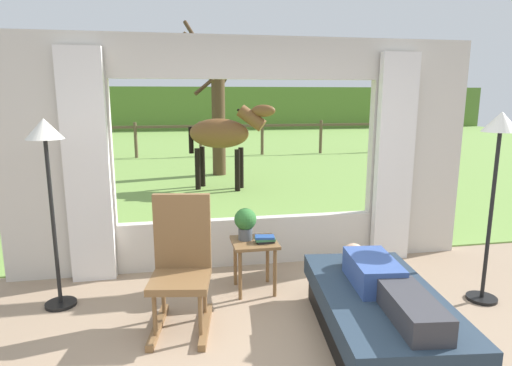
{
  "coord_description": "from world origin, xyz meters",
  "views": [
    {
      "loc": [
        -0.8,
        -2.47,
        1.93
      ],
      "look_at": [
        0.0,
        1.8,
        1.05
      ],
      "focal_mm": 30.41,
      "sensor_mm": 36.0,
      "label": 1
    }
  ],
  "objects_px": {
    "potted_plant": "(245,222)",
    "floor_lamp_right": "(498,150)",
    "book_stack": "(265,239)",
    "pasture_tree": "(218,104)",
    "reclining_person": "(384,282)",
    "side_table": "(254,250)",
    "recliner_sofa": "(379,316)",
    "floor_lamp_left": "(47,157)",
    "horse": "(223,134)",
    "rocking_chair": "(181,264)"
  },
  "relations": [
    {
      "from": "recliner_sofa",
      "to": "floor_lamp_left",
      "type": "relative_size",
      "value": 1.03
    },
    {
      "from": "recliner_sofa",
      "to": "reclining_person",
      "type": "distance_m",
      "value": 0.31
    },
    {
      "from": "reclining_person",
      "to": "floor_lamp_left",
      "type": "height_order",
      "value": "floor_lamp_left"
    },
    {
      "from": "reclining_person",
      "to": "side_table",
      "type": "bearing_deg",
      "value": 131.91
    },
    {
      "from": "recliner_sofa",
      "to": "reclining_person",
      "type": "bearing_deg",
      "value": -83.3
    },
    {
      "from": "floor_lamp_right",
      "to": "recliner_sofa",
      "type": "bearing_deg",
      "value": -159.83
    },
    {
      "from": "side_table",
      "to": "book_stack",
      "type": "relative_size",
      "value": 2.56
    },
    {
      "from": "potted_plant",
      "to": "floor_lamp_right",
      "type": "relative_size",
      "value": 0.18
    },
    {
      "from": "potted_plant",
      "to": "floor_lamp_left",
      "type": "relative_size",
      "value": 0.18
    },
    {
      "from": "potted_plant",
      "to": "floor_lamp_right",
      "type": "xyz_separation_m",
      "value": [
        2.19,
        -0.67,
        0.74
      ]
    },
    {
      "from": "rocking_chair",
      "to": "book_stack",
      "type": "relative_size",
      "value": 5.52
    },
    {
      "from": "horse",
      "to": "floor_lamp_right",
      "type": "bearing_deg",
      "value": 40.87
    },
    {
      "from": "side_table",
      "to": "pasture_tree",
      "type": "relative_size",
      "value": 0.14
    },
    {
      "from": "rocking_chair",
      "to": "book_stack",
      "type": "xyz_separation_m",
      "value": [
        0.81,
        0.47,
        0.01
      ]
    },
    {
      "from": "floor_lamp_right",
      "to": "pasture_tree",
      "type": "relative_size",
      "value": 0.5
    },
    {
      "from": "potted_plant",
      "to": "reclining_person",
      "type": "bearing_deg",
      "value": -53.6
    },
    {
      "from": "recliner_sofa",
      "to": "floor_lamp_right",
      "type": "distance_m",
      "value": 1.86
    },
    {
      "from": "floor_lamp_right",
      "to": "pasture_tree",
      "type": "distance_m",
      "value": 7.31
    },
    {
      "from": "reclining_person",
      "to": "side_table",
      "type": "xyz_separation_m",
      "value": [
        -0.8,
        1.14,
        -0.1
      ]
    },
    {
      "from": "reclining_person",
      "to": "floor_lamp_right",
      "type": "relative_size",
      "value": 0.8
    },
    {
      "from": "recliner_sofa",
      "to": "rocking_chair",
      "type": "xyz_separation_m",
      "value": [
        -1.52,
        0.56,
        0.33
      ]
    },
    {
      "from": "rocking_chair",
      "to": "reclining_person",
      "type": "bearing_deg",
      "value": -12.56
    },
    {
      "from": "side_table",
      "to": "horse",
      "type": "distance_m",
      "value": 4.86
    },
    {
      "from": "book_stack",
      "to": "horse",
      "type": "bearing_deg",
      "value": 88.43
    },
    {
      "from": "reclining_person",
      "to": "book_stack",
      "type": "height_order",
      "value": "reclining_person"
    },
    {
      "from": "rocking_chair",
      "to": "potted_plant",
      "type": "relative_size",
      "value": 3.5
    },
    {
      "from": "potted_plant",
      "to": "floor_lamp_left",
      "type": "bearing_deg",
      "value": -178.52
    },
    {
      "from": "reclining_person",
      "to": "potted_plant",
      "type": "height_order",
      "value": "potted_plant"
    },
    {
      "from": "recliner_sofa",
      "to": "floor_lamp_left",
      "type": "xyz_separation_m",
      "value": [
        -2.64,
        1.1,
        1.18
      ]
    },
    {
      "from": "side_table",
      "to": "floor_lamp_left",
      "type": "bearing_deg",
      "value": 179.55
    },
    {
      "from": "side_table",
      "to": "recliner_sofa",
      "type": "bearing_deg",
      "value": -53.57
    },
    {
      "from": "recliner_sofa",
      "to": "reclining_person",
      "type": "height_order",
      "value": "reclining_person"
    },
    {
      "from": "rocking_chair",
      "to": "side_table",
      "type": "bearing_deg",
      "value": 45.57
    },
    {
      "from": "side_table",
      "to": "floor_lamp_left",
      "type": "height_order",
      "value": "floor_lamp_left"
    },
    {
      "from": "pasture_tree",
      "to": "book_stack",
      "type": "bearing_deg",
      "value": -91.74
    },
    {
      "from": "potted_plant",
      "to": "rocking_chair",
      "type": "bearing_deg",
      "value": -137.46
    },
    {
      "from": "floor_lamp_right",
      "to": "pasture_tree",
      "type": "height_order",
      "value": "pasture_tree"
    },
    {
      "from": "book_stack",
      "to": "floor_lamp_left",
      "type": "distance_m",
      "value": 2.11
    },
    {
      "from": "potted_plant",
      "to": "book_stack",
      "type": "relative_size",
      "value": 1.58
    },
    {
      "from": "rocking_chair",
      "to": "recliner_sofa",
      "type": "bearing_deg",
      "value": -10.93
    },
    {
      "from": "potted_plant",
      "to": "floor_lamp_right",
      "type": "bearing_deg",
      "value": -16.97
    },
    {
      "from": "horse",
      "to": "recliner_sofa",
      "type": "bearing_deg",
      "value": 27.26
    },
    {
      "from": "recliner_sofa",
      "to": "side_table",
      "type": "xyz_separation_m",
      "value": [
        -0.8,
        1.09,
        0.21
      ]
    },
    {
      "from": "book_stack",
      "to": "horse",
      "type": "relative_size",
      "value": 0.11
    },
    {
      "from": "potted_plant",
      "to": "pasture_tree",
      "type": "distance_m",
      "value": 6.49
    },
    {
      "from": "recliner_sofa",
      "to": "potted_plant",
      "type": "bearing_deg",
      "value": 134.26
    },
    {
      "from": "rocking_chair",
      "to": "book_stack",
      "type": "distance_m",
      "value": 0.94
    },
    {
      "from": "book_stack",
      "to": "pasture_tree",
      "type": "height_order",
      "value": "pasture_tree"
    },
    {
      "from": "side_table",
      "to": "book_stack",
      "type": "distance_m",
      "value": 0.17
    },
    {
      "from": "floor_lamp_left",
      "to": "floor_lamp_right",
      "type": "xyz_separation_m",
      "value": [
        3.95,
        -0.62,
        0.04
      ]
    }
  ]
}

